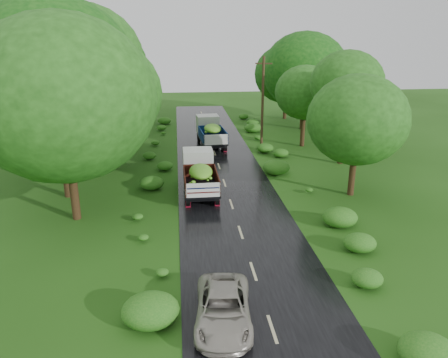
{
  "coord_description": "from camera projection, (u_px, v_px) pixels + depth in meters",
  "views": [
    {
      "loc": [
        -3.14,
        -16.86,
        10.21
      ],
      "look_at": [
        -0.47,
        7.93,
        1.7
      ],
      "focal_mm": 35.0,
      "sensor_mm": 36.0,
      "label": 1
    }
  ],
  "objects": [
    {
      "name": "trees_right",
      "position": [
        311.0,
        83.0,
        41.01
      ],
      "size": [
        6.26,
        29.68,
        8.09
      ],
      "color": "black",
      "rests_on": "ground"
    },
    {
      "name": "shrubs",
      "position": [
        222.0,
        170.0,
        32.54
      ],
      "size": [
        11.9,
        44.0,
        0.7
      ],
      "color": "#1A6217",
      "rests_on": "ground"
    },
    {
      "name": "road",
      "position": [
        238.0,
        224.0,
        24.19
      ],
      "size": [
        6.5,
        80.0,
        0.02
      ],
      "primitive_type": "cube",
      "color": "black",
      "rests_on": "ground"
    },
    {
      "name": "car",
      "position": [
        223.0,
        308.0,
        15.88
      ],
      "size": [
        2.41,
        4.51,
        1.2
      ],
      "primitive_type": "imported",
      "rotation": [
        0.0,
        0.0,
        -0.1
      ],
      "color": "#A7A094",
      "rests_on": "road"
    },
    {
      "name": "trees_left",
      "position": [
        91.0,
        74.0,
        34.65
      ],
      "size": [
        6.15,
        34.08,
        10.0
      ],
      "color": "black",
      "rests_on": "ground"
    },
    {
      "name": "utility_pole",
      "position": [
        263.0,
        103.0,
        37.81
      ],
      "size": [
        1.4,
        0.5,
        8.18
      ],
      "rotation": [
        0.0,
        0.0,
        -0.28
      ],
      "color": "#382616",
      "rests_on": "ground"
    },
    {
      "name": "truck_far",
      "position": [
        210.0,
        131.0,
        40.39
      ],
      "size": [
        2.54,
        6.1,
        2.51
      ],
      "rotation": [
        0.0,
        0.0,
        0.07
      ],
      "color": "black",
      "rests_on": "ground"
    },
    {
      "name": "ground",
      "position": [
        253.0,
        272.0,
        19.48
      ],
      "size": [
        120.0,
        120.0,
        0.0
      ],
      "primitive_type": "plane",
      "color": "#1C460F",
      "rests_on": "ground"
    },
    {
      "name": "road_lines",
      "position": [
        236.0,
        217.0,
        25.12
      ],
      "size": [
        0.12,
        69.6,
        0.0
      ],
      "color": "#BFB78C",
      "rests_on": "road"
    },
    {
      "name": "truck_near",
      "position": [
        200.0,
        172.0,
        28.61
      ],
      "size": [
        2.14,
        5.88,
        2.46
      ],
      "rotation": [
        0.0,
        0.0,
        0.01
      ],
      "color": "black",
      "rests_on": "ground"
    }
  ]
}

